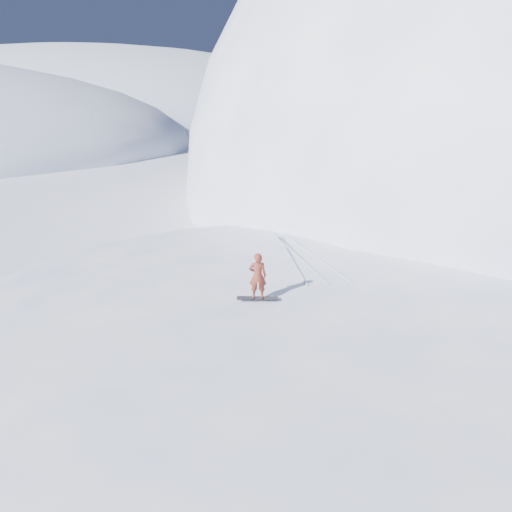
{
  "coord_description": "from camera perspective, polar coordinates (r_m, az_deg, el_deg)",
  "views": [
    {
      "loc": [
        -4.18,
        -11.65,
        8.92
      ],
      "look_at": [
        -3.41,
        2.71,
        3.5
      ],
      "focal_mm": 32.0,
      "sensor_mm": 36.0,
      "label": 1
    }
  ],
  "objects": [
    {
      "name": "ground",
      "position": [
        15.25,
        13.99,
        -15.84
      ],
      "size": [
        400.0,
        400.0,
        0.0
      ],
      "primitive_type": "plane",
      "color": "white",
      "rests_on": "ground"
    },
    {
      "name": "near_ridge",
      "position": [
        17.92,
        14.38,
        -9.92
      ],
      "size": [
        36.0,
        28.0,
        4.8
      ],
      "primitive_type": "ellipsoid",
      "color": "white",
      "rests_on": "ground"
    },
    {
      "name": "peak_shoulder",
      "position": [
        35.81,
        20.42,
        4.92
      ],
      "size": [
        28.0,
        24.0,
        18.0
      ],
      "primitive_type": "ellipsoid",
      "color": "white",
      "rests_on": "ground"
    },
    {
      "name": "far_ridge_c",
      "position": [
        127.12,
        -20.22,
        15.42
      ],
      "size": [
        140.0,
        90.0,
        36.0
      ],
      "primitive_type": "ellipsoid",
      "color": "white",
      "rests_on": "ground"
    },
    {
      "name": "wind_bumps",
      "position": [
        16.8,
        10.07,
        -11.77
      ],
      "size": [
        16.0,
        14.4,
        1.0
      ],
      "color": "white",
      "rests_on": "ground"
    },
    {
      "name": "snowboard",
      "position": [
        14.88,
        0.21,
        -5.29
      ],
      "size": [
        1.37,
        0.36,
        0.02
      ],
      "primitive_type": "cube",
      "rotation": [
        0.0,
        0.0,
        -0.08
      ],
      "color": "black",
      "rests_on": "near_ridge"
    },
    {
      "name": "snowboarder",
      "position": [
        14.55,
        0.21,
        -2.5
      ],
      "size": [
        0.59,
        0.42,
        1.55
      ],
      "primitive_type": "imported",
      "rotation": [
        0.0,
        0.0,
        3.06
      ],
      "color": "maroon",
      "rests_on": "snowboard"
    },
    {
      "name": "board_tracks",
      "position": [
        18.64,
        5.53,
        0.15
      ],
      "size": [
        2.31,
        5.98,
        0.04
      ],
      "color": "silver",
      "rests_on": "ground"
    }
  ]
}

